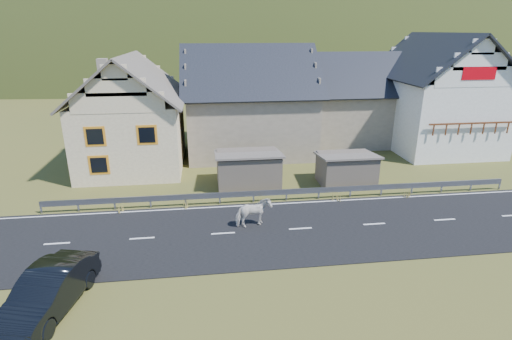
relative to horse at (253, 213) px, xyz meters
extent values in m
plane|color=#484E21|center=(2.39, -0.59, -0.81)|extent=(160.00, 160.00, 0.00)
cube|color=black|center=(2.39, -0.59, -0.79)|extent=(60.00, 7.00, 0.04)
cube|color=silver|center=(2.39, -0.59, -0.76)|extent=(60.00, 6.60, 0.01)
cube|color=#93969B|center=(2.39, 3.09, -0.23)|extent=(28.00, 0.08, 0.34)
cube|color=#93969B|center=(-11.61, 3.11, -0.46)|extent=(0.10, 0.06, 0.70)
cube|color=#93969B|center=(-9.61, 3.11, -0.46)|extent=(0.10, 0.06, 0.70)
cube|color=#93969B|center=(-7.61, 3.11, -0.46)|extent=(0.10, 0.06, 0.70)
cube|color=#93969B|center=(-5.61, 3.11, -0.46)|extent=(0.10, 0.06, 0.70)
cube|color=#93969B|center=(-3.61, 3.11, -0.46)|extent=(0.10, 0.06, 0.70)
cube|color=#93969B|center=(-1.61, 3.11, -0.46)|extent=(0.10, 0.06, 0.70)
cube|color=#93969B|center=(0.39, 3.11, -0.46)|extent=(0.10, 0.06, 0.70)
cube|color=#93969B|center=(2.39, 3.11, -0.46)|extent=(0.10, 0.06, 0.70)
cube|color=#93969B|center=(4.39, 3.11, -0.46)|extent=(0.10, 0.06, 0.70)
cube|color=#93969B|center=(6.39, 3.11, -0.46)|extent=(0.10, 0.06, 0.70)
cube|color=#93969B|center=(8.39, 3.11, -0.46)|extent=(0.10, 0.06, 0.70)
cube|color=#93969B|center=(10.39, 3.11, -0.46)|extent=(0.10, 0.06, 0.70)
cube|color=#93969B|center=(12.39, 3.11, -0.46)|extent=(0.10, 0.06, 0.70)
cube|color=#93969B|center=(14.39, 3.11, -0.46)|extent=(0.10, 0.06, 0.70)
cube|color=#93969B|center=(16.39, 3.11, -0.46)|extent=(0.10, 0.06, 0.70)
cube|color=#64584C|center=(0.39, 5.91, 0.29)|extent=(4.30, 3.30, 2.40)
cube|color=#64584C|center=(6.89, 5.41, 0.19)|extent=(3.80, 2.90, 2.20)
cube|color=#FFE8B9|center=(-7.61, 11.41, 1.69)|extent=(7.00, 9.00, 5.00)
cube|color=orange|center=(-9.21, 6.91, 2.59)|extent=(1.30, 0.12, 1.30)
cube|color=orange|center=(-6.01, 6.91, 2.59)|extent=(1.30, 0.12, 1.30)
cube|color=orange|center=(-9.21, 6.91, 0.69)|extent=(1.30, 0.12, 1.30)
cube|color=gray|center=(-9.61, 12.91, 5.75)|extent=(0.70, 0.70, 2.40)
cube|color=gray|center=(1.39, 14.41, 1.69)|extent=(10.00, 9.00, 5.00)
cube|color=gray|center=(11.39, 16.41, 1.49)|extent=(9.00, 8.00, 4.60)
cube|color=white|center=(17.39, 13.41, 2.19)|extent=(8.00, 10.00, 6.00)
cube|color=#CD000D|center=(17.39, 8.38, 5.99)|extent=(2.60, 0.06, 0.90)
cube|color=#632F17|center=(17.39, 8.16, 2.39)|extent=(6.80, 0.12, 0.12)
ellipsoid|color=#25330F|center=(7.39, 179.41, -20.81)|extent=(440.00, 280.00, 260.00)
ellipsoid|color=black|center=(-52.61, 109.41, 5.19)|extent=(76.00, 50.00, 28.00)
imported|color=silver|center=(0.00, 0.00, 0.00)|extent=(1.24, 1.97, 1.54)
imported|color=black|center=(-8.18, -5.57, -0.02)|extent=(2.68, 5.05, 1.58)
camera|label=1|loc=(-2.26, -18.60, 8.96)|focal=28.00mm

